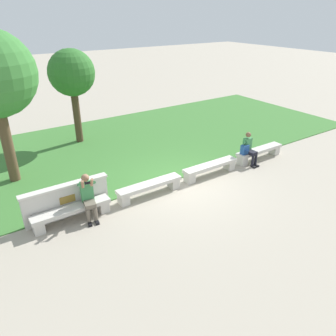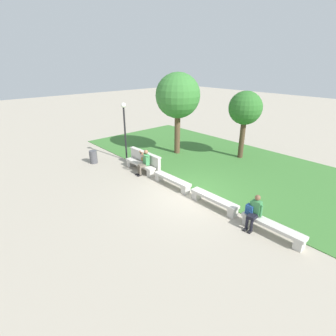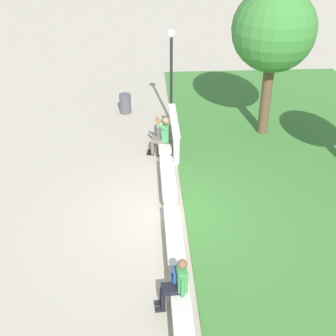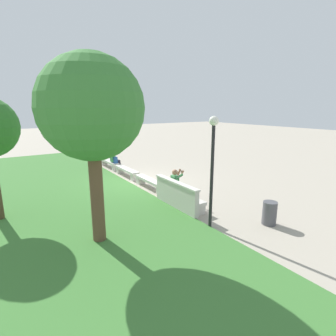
# 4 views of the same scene
# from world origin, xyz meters

# --- Properties ---
(ground_plane) EXTENTS (80.00, 80.00, 0.00)m
(ground_plane) POSITION_xyz_m (0.00, 0.00, 0.00)
(ground_plane) COLOR #A89E8C
(grass_strip) EXTENTS (21.82, 8.00, 0.03)m
(grass_strip) POSITION_xyz_m (0.00, 4.38, 0.01)
(grass_strip) COLOR #3D7533
(grass_strip) RESTS_ON ground
(bench_main) EXTENTS (2.22, 0.40, 0.45)m
(bench_main) POSITION_xyz_m (-3.80, 0.00, 0.31)
(bench_main) COLOR beige
(bench_main) RESTS_ON ground
(bench_near) EXTENTS (2.22, 0.40, 0.45)m
(bench_near) POSITION_xyz_m (-1.27, 0.00, 0.31)
(bench_near) COLOR beige
(bench_near) RESTS_ON ground
(bench_mid) EXTENTS (2.22, 0.40, 0.45)m
(bench_mid) POSITION_xyz_m (1.27, 0.00, 0.31)
(bench_mid) COLOR beige
(bench_mid) RESTS_ON ground
(bench_far) EXTENTS (2.22, 0.40, 0.45)m
(bench_far) POSITION_xyz_m (3.80, 0.00, 0.31)
(bench_far) COLOR beige
(bench_far) RESTS_ON ground
(backrest_wall_with_plaque) EXTENTS (2.49, 0.24, 1.01)m
(backrest_wall_with_plaque) POSITION_xyz_m (-3.80, 0.34, 0.52)
(backrest_wall_with_plaque) COLOR beige
(backrest_wall_with_plaque) RESTS_ON ground
(person_photographer) EXTENTS (0.52, 0.76, 1.32)m
(person_photographer) POSITION_xyz_m (-3.31, -0.08, 0.74)
(person_photographer) COLOR black
(person_photographer) RESTS_ON ground
(person_distant) EXTENTS (0.48, 0.69, 1.26)m
(person_distant) POSITION_xyz_m (3.11, -0.07, 0.67)
(person_distant) COLOR black
(person_distant) RESTS_ON ground
(backpack) EXTENTS (0.28, 0.24, 0.43)m
(backpack) POSITION_xyz_m (2.92, -0.04, 0.63)
(backpack) COLOR #234C8C
(backpack) RESTS_ON bench_far
(tree_behind_wall) EXTENTS (1.93, 1.93, 4.01)m
(tree_behind_wall) POSITION_xyz_m (-1.41, 5.85, 2.99)
(tree_behind_wall) COLOR #4C3826
(tree_behind_wall) RESTS_ON ground
(tree_left_background) EXTENTS (2.68, 2.68, 4.98)m
(tree_left_background) POSITION_xyz_m (-4.62, 3.53, 3.60)
(tree_left_background) COLOR brown
(tree_left_background) RESTS_ON ground
(trash_bin) EXTENTS (0.44, 0.44, 0.75)m
(trash_bin) POSITION_xyz_m (-6.58, -1.33, 0.38)
(trash_bin) COLOR #4C4C51
(trash_bin) RESTS_ON ground
(lamp_post) EXTENTS (0.28, 0.28, 3.41)m
(lamp_post) POSITION_xyz_m (-5.69, 0.36, 2.27)
(lamp_post) COLOR black
(lamp_post) RESTS_ON ground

